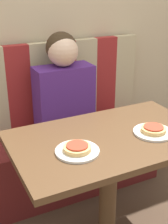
% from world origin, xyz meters
% --- Properties ---
extents(wall_back, '(7.00, 0.05, 2.60)m').
position_xyz_m(wall_back, '(0.00, 0.91, 1.30)').
color(wall_back, '#C6B28E').
rests_on(wall_back, ground_plane).
extents(booth_seat, '(1.39, 0.46, 0.47)m').
position_xyz_m(booth_seat, '(0.00, 0.62, 0.23)').
color(booth_seat, '#5B1919').
rests_on(booth_seat, ground_plane).
extents(booth_backrest, '(1.39, 0.06, 0.60)m').
position_xyz_m(booth_backrest, '(0.00, 0.82, 0.77)').
color(booth_backrest, maroon).
rests_on(booth_backrest, booth_seat).
extents(dining_table, '(1.04, 0.64, 0.72)m').
position_xyz_m(dining_table, '(0.00, 0.00, 0.62)').
color(dining_table, brown).
rests_on(dining_table, ground_plane).
extents(person, '(0.40, 0.23, 0.70)m').
position_xyz_m(person, '(0.00, 0.62, 0.82)').
color(person, '#4C237A').
rests_on(person, booth_seat).
extents(plate_left, '(0.21, 0.21, 0.01)m').
position_xyz_m(plate_left, '(-0.22, -0.07, 0.72)').
color(plate_left, white).
rests_on(plate_left, dining_table).
extents(plate_right, '(0.21, 0.21, 0.01)m').
position_xyz_m(plate_right, '(0.22, -0.07, 0.72)').
color(plate_right, white).
rests_on(plate_right, dining_table).
extents(pizza_left, '(0.14, 0.14, 0.03)m').
position_xyz_m(pizza_left, '(-0.22, -0.07, 0.74)').
color(pizza_left, tan).
rests_on(pizza_left, plate_left).
extents(pizza_right, '(0.14, 0.14, 0.03)m').
position_xyz_m(pizza_right, '(0.22, -0.07, 0.74)').
color(pizza_right, tan).
rests_on(pizza_right, plate_right).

